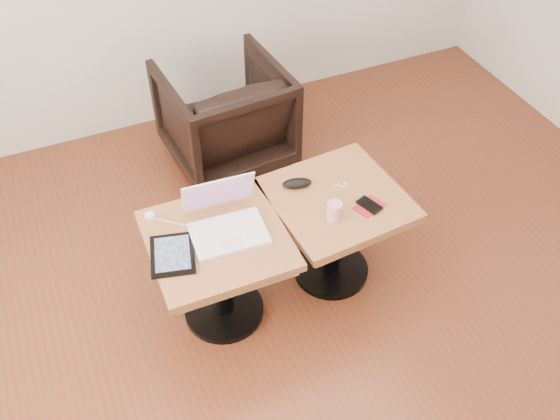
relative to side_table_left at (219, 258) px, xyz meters
name	(u,v)px	position (x,y,z in m)	size (l,w,h in m)	color
room_shell	(363,142)	(0.37, -0.52, 0.94)	(4.52, 4.52, 2.71)	#56311D
side_table_left	(219,258)	(0.00, 0.00, 0.00)	(0.62, 0.62, 0.55)	black
side_table_right	(335,217)	(0.61, 0.02, 0.00)	(0.65, 0.65, 0.55)	black
laptop	(225,220)	(0.06, 0.04, 0.18)	(0.35, 0.33, 0.23)	white
tablet	(173,255)	(-0.21, -0.03, 0.15)	(0.24, 0.28, 0.02)	black
charging_adapter	(150,216)	(-0.24, 0.24, 0.15)	(0.04, 0.04, 0.02)	white
glasses_case	(297,183)	(0.47, 0.16, 0.16)	(0.14, 0.06, 0.04)	black
striped_cup	(334,211)	(0.53, -0.10, 0.18)	(0.07, 0.07, 0.09)	#E4495F
earbuds_tangle	(343,185)	(0.67, 0.08, 0.14)	(0.06, 0.04, 0.01)	white
phone_on_sleeve	(369,206)	(0.72, -0.10, 0.15)	(0.15, 0.13, 0.02)	maroon
armchair	(225,115)	(0.44, 1.15, -0.09)	(0.70, 0.72, 0.65)	black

